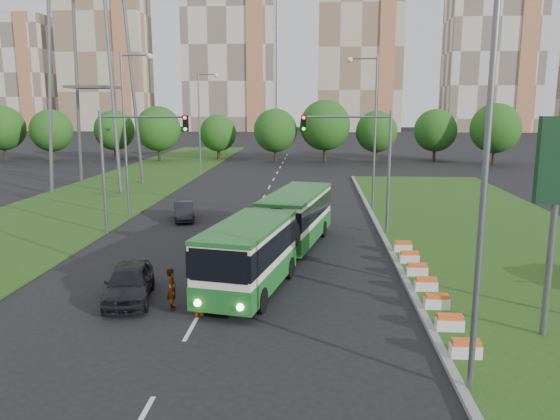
# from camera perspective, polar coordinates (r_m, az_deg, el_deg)

# --- Properties ---
(ground) EXTENTS (360.00, 360.00, 0.00)m
(ground) POSITION_cam_1_polar(r_m,az_deg,el_deg) (26.62, -0.04, -7.38)
(ground) COLOR black
(ground) RESTS_ON ground
(grass_median) EXTENTS (14.00, 60.00, 0.15)m
(grass_median) POSITION_cam_1_polar(r_m,az_deg,el_deg) (36.08, 21.94, -3.14)
(grass_median) COLOR #274A15
(grass_median) RESTS_ON ground
(median_kerb) EXTENTS (0.30, 60.00, 0.18)m
(median_kerb) POSITION_cam_1_polar(r_m,az_deg,el_deg) (34.52, 10.91, -3.11)
(median_kerb) COLOR gray
(median_kerb) RESTS_ON ground
(left_verge) EXTENTS (12.00, 110.00, 0.10)m
(left_verge) POSITION_cam_1_polar(r_m,az_deg,el_deg) (54.55, -17.50, 1.71)
(left_verge) COLOR #274A15
(left_verge) RESTS_ON ground
(lane_markings) EXTENTS (0.20, 100.00, 0.01)m
(lane_markings) POSITION_cam_1_polar(r_m,az_deg,el_deg) (46.22, -2.16, 0.54)
(lane_markings) COLOR silver
(lane_markings) RESTS_ON ground
(flower_planters) EXTENTS (1.10, 13.70, 0.60)m
(flower_planters) POSITION_cam_1_polar(r_m,az_deg,el_deg) (25.61, 15.01, -7.46)
(flower_planters) COLOR white
(flower_planters) RESTS_ON grass_median
(traffic_mast_median) EXTENTS (5.76, 0.32, 8.00)m
(traffic_mast_median) POSITION_cam_1_polar(r_m,az_deg,el_deg) (35.48, 8.77, 5.96)
(traffic_mast_median) COLOR slate
(traffic_mast_median) RESTS_ON ground
(traffic_mast_left) EXTENTS (5.76, 0.32, 8.00)m
(traffic_mast_left) POSITION_cam_1_polar(r_m,az_deg,el_deg) (36.38, -15.72, 5.80)
(traffic_mast_left) COLOR slate
(traffic_mast_left) RESTS_ON ground
(street_lamps) EXTENTS (36.00, 60.00, 12.00)m
(street_lamps) POSITION_cam_1_polar(r_m,az_deg,el_deg) (35.59, -3.86, 7.13)
(street_lamps) COLOR slate
(street_lamps) RESTS_ON ground
(tree_line) EXTENTS (120.00, 8.00, 9.00)m
(tree_line) POSITION_cam_1_polar(r_m,az_deg,el_deg) (80.74, 9.68, 8.10)
(tree_line) COLOR #1F5416
(tree_line) RESTS_ON ground
(apartment_tower_west) EXTENTS (26.00, 15.00, 48.00)m
(apartment_tower_west) POSITION_cam_1_polar(r_m,az_deg,el_deg) (188.09, -17.77, 15.28)
(apartment_tower_west) COLOR beige
(apartment_tower_west) RESTS_ON ground
(apartment_tower_cwest) EXTENTS (28.00, 15.00, 52.00)m
(apartment_tower_cwest) POSITION_cam_1_polar(r_m,az_deg,el_deg) (178.09, -5.20, 16.66)
(apartment_tower_cwest) COLOR beige
(apartment_tower_cwest) RESTS_ON ground
(apartment_tower_ceast) EXTENTS (25.00, 15.00, 50.00)m
(apartment_tower_ceast) POSITION_cam_1_polar(r_m,az_deg,el_deg) (176.50, 8.30, 16.32)
(apartment_tower_ceast) COLOR beige
(apartment_tower_ceast) RESTS_ON ground
(apartment_tower_east) EXTENTS (27.00, 15.00, 47.00)m
(apartment_tower_east) POSITION_cam_1_polar(r_m,az_deg,el_deg) (183.78, 21.26, 15.02)
(apartment_tower_east) COLOR beige
(apartment_tower_east) RESTS_ON ground
(midrise_west) EXTENTS (22.00, 14.00, 36.00)m
(midrise_west) POSITION_cam_1_polar(r_m,az_deg,el_deg) (200.31, -25.89, 12.70)
(midrise_west) COLOR beige
(midrise_west) RESTS_ON ground
(articulated_bus) EXTENTS (2.66, 17.07, 2.81)m
(articulated_bus) POSITION_cam_1_polar(r_m,az_deg,el_deg) (28.99, -0.53, -2.30)
(articulated_bus) COLOR white
(articulated_bus) RESTS_ON ground
(car_left_near) EXTENTS (2.77, 4.96, 1.60)m
(car_left_near) POSITION_cam_1_polar(r_m,az_deg,el_deg) (24.71, -15.48, -7.32)
(car_left_near) COLOR black
(car_left_near) RESTS_ON ground
(car_left_far) EXTENTS (2.40, 4.22, 1.32)m
(car_left_far) POSITION_cam_1_polar(r_m,az_deg,el_deg) (40.65, -10.02, -0.13)
(car_left_far) COLOR black
(car_left_far) RESTS_ON ground
(pedestrian) EXTENTS (0.58, 0.73, 1.75)m
(pedestrian) POSITION_cam_1_polar(r_m,az_deg,el_deg) (23.24, -11.22, -8.10)
(pedestrian) COLOR gray
(pedestrian) RESTS_ON ground
(shopping_trolley) EXTENTS (0.33, 0.34, 0.56)m
(shopping_trolley) POSITION_cam_1_polar(r_m,az_deg,el_deg) (22.67, -8.42, -10.11)
(shopping_trolley) COLOR #F6590C
(shopping_trolley) RESTS_ON ground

